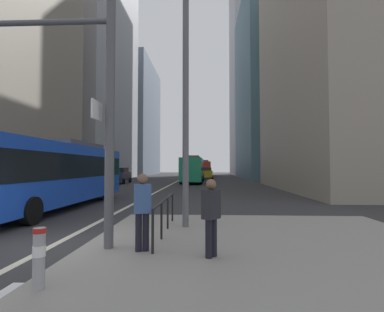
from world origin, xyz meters
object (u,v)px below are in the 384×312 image
Objects in this scene: pedestrian_waiting at (211,214)px; street_lamp_post at (186,67)px; car_receding_near at (207,173)px; city_bus_red_receding at (193,168)px; city_bus_red_distant at (204,168)px; traffic_signal_gantry at (27,81)px; city_bus_blue_oncoming at (57,171)px; bollard_left at (39,255)px; car_oncoming_mid at (120,175)px; pedestrian_walking at (142,208)px.

street_lamp_post is at bearing 103.82° from pedestrian_waiting.
street_lamp_post is at bearing -91.28° from car_receding_near.
city_bus_red_receding is 31.31m from pedestrian_waiting.
city_bus_red_distant is 54.15m from traffic_signal_gantry.
city_bus_blue_oncoming is at bearing 134.06° from pedestrian_waiting.
car_receding_near is 42.76m from traffic_signal_gantry.
city_bus_blue_oncoming reaches higher than bollard_left.
pedestrian_waiting is at bearing -7.06° from traffic_signal_gantry.
car_oncoming_mid is 31.72m from bollard_left.
car_oncoming_mid is at bearing 102.36° from traffic_signal_gantry.
bollard_left is at bearing -148.06° from pedestrian_waiting.
bollard_left is at bearing -75.50° from car_oncoming_mid.
city_bus_blue_oncoming is 1.04× the size of city_bus_red_receding.
traffic_signal_gantry is 5.41m from pedestrian_waiting.
traffic_signal_gantry reaches higher than city_bus_blue_oncoming.
city_bus_blue_oncoming is 9.35m from pedestrian_walking.
traffic_signal_gantry is at bearing 127.29° from bollard_left.
street_lamp_post is (3.68, 2.49, 1.17)m from traffic_signal_gantry.
city_bus_red_receding is at bearing 90.26° from pedestrian_walking.
pedestrian_waiting is at bearing -86.91° from city_bus_red_receding.
city_bus_blue_oncoming is at bearing -98.46° from city_bus_red_distant.
city_bus_red_distant is at bearing 86.86° from city_bus_red_receding.
street_lamp_post is at bearing -69.11° from car_oncoming_mid.
bollard_left is (4.67, -9.33, -1.17)m from city_bus_blue_oncoming.
city_bus_red_receding is 1.02× the size of city_bus_red_distant.
city_bus_blue_oncoming is 12.81× the size of bollard_left.
city_bus_red_receding reaches higher than pedestrian_waiting.
city_bus_red_receding is at bearing 84.90° from traffic_signal_gantry.
pedestrian_walking reaches higher than pedestrian_waiting.
traffic_signal_gantry is 4.16m from pedestrian_walking.
city_bus_red_distant is 12.11× the size of bollard_left.
car_receding_near is (1.83, 11.69, -0.85)m from city_bus_red_receding.
traffic_signal_gantry is at bearing -96.15° from car_receding_near.
city_bus_red_receding is 1.44× the size of street_lamp_post.
bollard_left is 0.54× the size of pedestrian_walking.
city_bus_red_receding is 32.99m from bollard_left.
city_bus_red_distant is 6.95× the size of pedestrian_waiting.
car_receding_near is at bearing 86.33° from bollard_left.
car_oncoming_mid is 30.91m from pedestrian_waiting.
street_lamp_post is (0.94, -28.22, 3.45)m from city_bus_red_receding.
city_bus_red_distant is (1.27, 23.24, -0.00)m from city_bus_red_receding.
traffic_signal_gantry is (-4.01, -53.95, 2.28)m from city_bus_red_distant.
city_bus_blue_oncoming is 1.96× the size of traffic_signal_gantry.
street_lamp_post is 4.60× the size of pedestrian_walking.
traffic_signal_gantry is at bearing 176.22° from pedestrian_walking.
street_lamp_post is at bearing -88.10° from city_bus_red_receding.
street_lamp_post reaches higher than traffic_signal_gantry.
car_receding_near is at bearing -87.24° from city_bus_red_distant.
city_bus_red_receding and city_bus_red_distant have the same top height.
city_bus_blue_oncoming reaches higher than pedestrian_walking.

